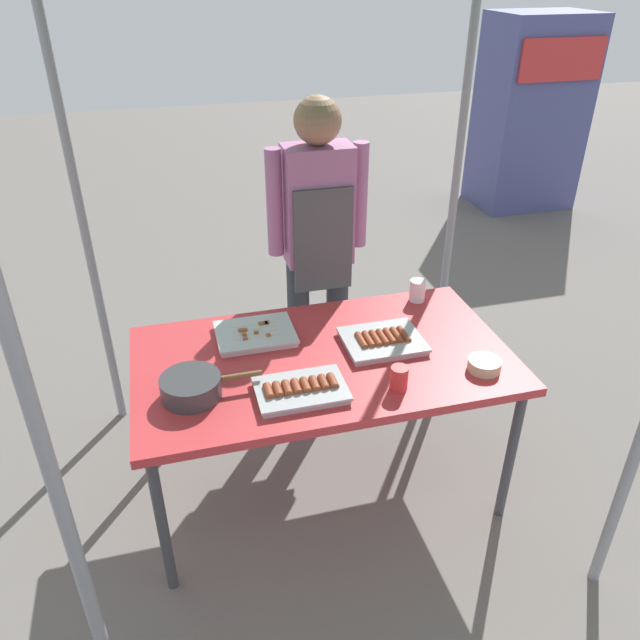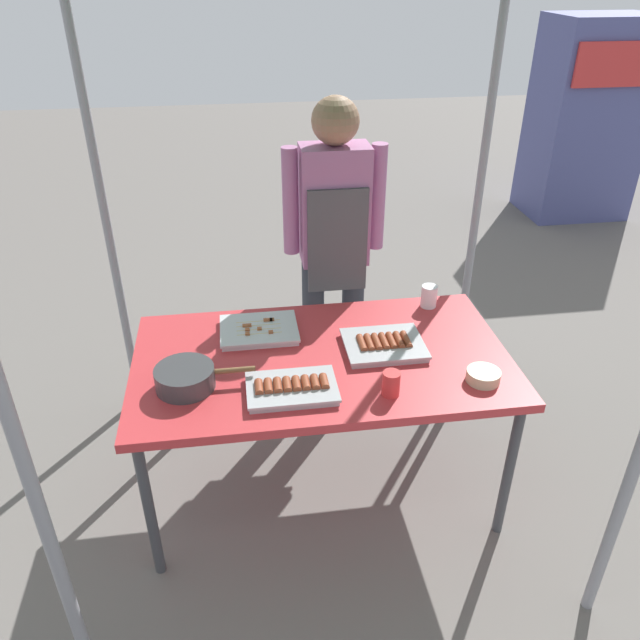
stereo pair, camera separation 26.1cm
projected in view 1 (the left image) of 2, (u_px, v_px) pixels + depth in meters
ground_plane at (323, 483)px, 3.03m from camera, size 18.00×18.00×0.00m
stall_table at (323, 366)px, 2.67m from camera, size 1.60×0.90×0.75m
tray_grilled_sausages at (383, 341)px, 2.71m from camera, size 0.34×0.28×0.05m
tray_meat_skewers at (255, 334)px, 2.77m from camera, size 0.35×0.27×0.04m
tray_pork_links at (301, 390)px, 2.41m from camera, size 0.35×0.24×0.05m
cooking_wok at (192, 386)px, 2.38m from camera, size 0.40×0.24×0.09m
condiment_bowl at (484, 365)px, 2.55m from camera, size 0.14×0.14×0.05m
drink_cup_near_edge at (399, 378)px, 2.42m from camera, size 0.07×0.07×0.10m
drink_cup_by_wok at (417, 291)px, 3.04m from camera, size 0.08×0.08×0.11m
vendor_woman at (318, 233)px, 3.17m from camera, size 0.52×0.23×1.67m
neighbor_stall_left at (530, 113)px, 5.99m from camera, size 0.91×0.72×1.79m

